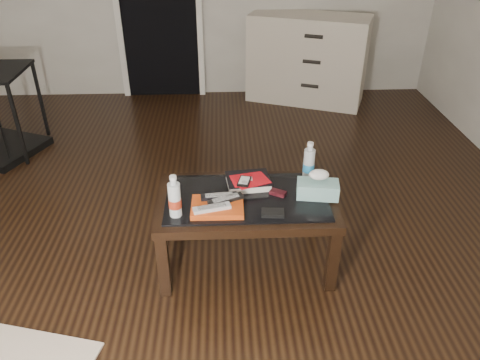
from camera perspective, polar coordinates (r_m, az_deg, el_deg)
The scene contains 15 objects.
ground at distance 3.23m, azimuth -6.03°, elevation -5.09°, with size 5.00×5.00×0.00m, color black.
coffee_table at distance 2.66m, azimuth 0.77°, elevation -3.20°, with size 1.00×0.60×0.46m.
dresser at distance 5.13m, azimuth 8.19°, elevation 14.39°, with size 1.30×0.90×0.90m.
magazines at distance 2.52m, azimuth -2.78°, elevation -3.28°, with size 0.28×0.21×0.03m, color #C24212.
remote_silver at distance 2.47m, azimuth -3.45°, elevation -3.39°, with size 0.20×0.05×0.02m, color silver.
remote_black_front at distance 2.53m, azimuth -1.75°, elevation -2.36°, with size 0.20×0.05×0.02m, color black.
remote_black_back at distance 2.56m, azimuth -2.57°, elevation -1.97°, with size 0.20×0.05×0.02m, color black.
textbook at distance 2.72m, azimuth 1.01°, elevation -0.17°, with size 0.25×0.20×0.05m, color black.
dvd_mailers at distance 2.70m, azimuth 0.98°, elevation 0.11°, with size 0.19×0.14×0.01m, color red.
ipod at distance 2.65m, azimuth 0.52°, elevation -0.14°, with size 0.06×0.10×0.02m, color black.
flip_phone at distance 2.65m, azimuth 4.65°, elevation -1.57°, with size 0.09×0.05×0.02m, color black.
wallet at distance 2.49m, azimuth 4.02°, elevation -4.02°, with size 0.12×0.07×0.02m, color black.
water_bottle_left at distance 2.44m, azimuth -7.99°, elevation -1.94°, with size 0.07×0.07×0.24m, color silver.
water_bottle_right at distance 2.77m, azimuth 8.42°, elevation 2.33°, with size 0.07×0.07×0.24m, color silver.
tissue_box at distance 2.65m, azimuth 9.44°, elevation -1.12°, with size 0.23×0.12×0.09m, color teal.
Camera 1 is at (0.23, -2.60, 1.90)m, focal length 35.00 mm.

